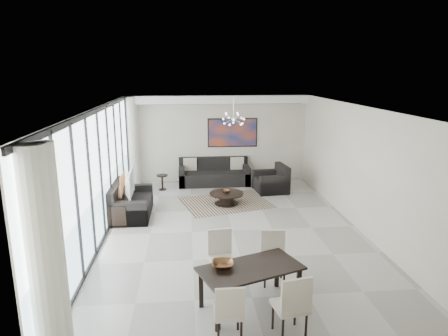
{
  "coord_description": "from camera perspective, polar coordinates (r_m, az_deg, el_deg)",
  "views": [
    {
      "loc": [
        -1.01,
        -8.76,
        3.68
      ],
      "look_at": [
        -0.1,
        1.14,
        1.25
      ],
      "focal_mm": 32.0,
      "sensor_mm": 36.0,
      "label": 1
    }
  ],
  "objects": [
    {
      "name": "television",
      "position": [
        10.54,
        -13.76,
        -2.22
      ],
      "size": [
        0.18,
        1.09,
        0.63
      ],
      "primitive_type": "imported",
      "rotation": [
        0.0,
        0.0,
        1.61
      ],
      "color": "gray",
      "rests_on": "tv_console"
    },
    {
      "name": "chandelier",
      "position": [
        11.41,
        1.37,
        7.04
      ],
      "size": [
        0.66,
        0.66,
        0.71
      ],
      "color": "silver",
      "rests_on": "room_shell"
    },
    {
      "name": "room_shell",
      "position": [
        9.16,
        4.14,
        -0.39
      ],
      "size": [
        6.0,
        9.0,
        2.9
      ],
      "color": "#A8A39B",
      "rests_on": "ground"
    },
    {
      "name": "bowl_coffee",
      "position": [
        11.29,
        0.3,
        -3.31
      ],
      "size": [
        0.24,
        0.24,
        0.07
      ],
      "primitive_type": "imported",
      "rotation": [
        0.0,
        0.0,
        0.13
      ],
      "color": "brown",
      "rests_on": "coffee_table"
    },
    {
      "name": "dining_chair_se",
      "position": [
        5.89,
        9.83,
        -18.45
      ],
      "size": [
        0.52,
        0.52,
        0.98
      ],
      "color": "#BDB29C",
      "rests_on": "floor"
    },
    {
      "name": "loveseat",
      "position": [
        10.69,
        -13.33,
        -5.14
      ],
      "size": [
        0.96,
        1.7,
        0.85
      ],
      "color": "black",
      "rests_on": "floor"
    },
    {
      "name": "dining_chair_nw",
      "position": [
        7.26,
        -0.46,
        -11.92
      ],
      "size": [
        0.48,
        0.48,
        0.94
      ],
      "color": "#BDB29C",
      "rests_on": "floor"
    },
    {
      "name": "sofa_main",
      "position": [
        13.3,
        -1.42,
        -1.05
      ],
      "size": [
        2.33,
        0.95,
        0.85
      ],
      "color": "black",
      "rests_on": "floor"
    },
    {
      "name": "bowl_dining",
      "position": [
        6.45,
        -0.18,
        -13.61
      ],
      "size": [
        0.37,
        0.37,
        0.09
      ],
      "primitive_type": "imported",
      "rotation": [
        0.0,
        0.0,
        -0.07
      ],
      "color": "brown",
      "rests_on": "dining_table"
    },
    {
      "name": "window_wall",
      "position": [
        9.22,
        -16.65,
        -0.73
      ],
      "size": [
        0.37,
        8.95,
        2.9
      ],
      "color": "silver",
      "rests_on": "floor"
    },
    {
      "name": "side_table",
      "position": [
        12.75,
        -8.82,
        -1.7
      ],
      "size": [
        0.35,
        0.35,
        0.49
      ],
      "color": "black",
      "rests_on": "floor"
    },
    {
      "name": "tv_console",
      "position": [
        10.72,
        -14.44,
        -5.25
      ],
      "size": [
        0.49,
        1.73,
        0.54
      ],
      "primitive_type": "cube",
      "color": "black",
      "rests_on": "floor"
    },
    {
      "name": "coffee_table",
      "position": [
        11.29,
        0.35,
        -4.27
      ],
      "size": [
        0.96,
        0.96,
        0.34
      ],
      "color": "black",
      "rests_on": "floor"
    },
    {
      "name": "armchair",
      "position": [
        12.56,
        6.89,
        -2.05
      ],
      "size": [
        1.04,
        1.09,
        0.83
      ],
      "color": "black",
      "rests_on": "floor"
    },
    {
      "name": "soffit",
      "position": [
        13.13,
        -0.86,
        9.76
      ],
      "size": [
        5.98,
        0.4,
        0.26
      ],
      "primitive_type": "cube",
      "color": "white",
      "rests_on": "room_shell"
    },
    {
      "name": "dining_chair_ne",
      "position": [
        7.28,
        7.06,
        -11.97
      ],
      "size": [
        0.46,
        0.46,
        0.93
      ],
      "color": "#BDB29C",
      "rests_on": "floor"
    },
    {
      "name": "dining_table",
      "position": [
        6.52,
        3.79,
        -14.66
      ],
      "size": [
        1.79,
        1.33,
        0.67
      ],
      "color": "black",
      "rests_on": "floor"
    },
    {
      "name": "rug",
      "position": [
        11.47,
        0.21,
        -4.94
      ],
      "size": [
        2.74,
        2.37,
        0.01
      ],
      "primitive_type": "cube",
      "rotation": [
        0.0,
        0.0,
        0.27
      ],
      "color": "black",
      "rests_on": "floor"
    },
    {
      "name": "dining_chair_sw",
      "position": [
        5.78,
        0.75,
        -19.57
      ],
      "size": [
        0.41,
        0.41,
        0.88
      ],
      "color": "#BDB29C",
      "rests_on": "floor"
    },
    {
      "name": "painting",
      "position": [
        13.47,
        1.23,
        5.06
      ],
      "size": [
        1.68,
        0.04,
        0.98
      ],
      "primitive_type": "cube",
      "color": "#AD4318",
      "rests_on": "room_shell"
    }
  ]
}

